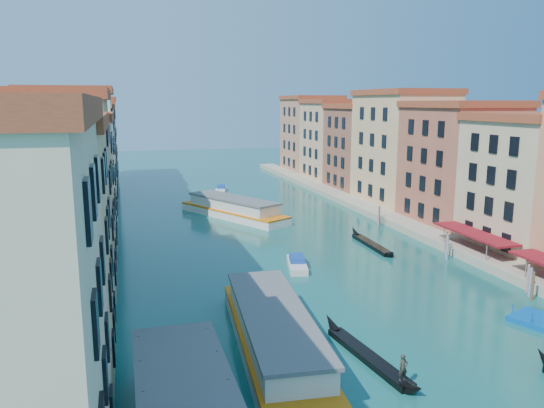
{
  "coord_description": "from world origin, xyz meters",
  "views": [
    {
      "loc": [
        -18.69,
        -14.68,
        18.76
      ],
      "look_at": [
        -1.27,
        46.93,
        6.45
      ],
      "focal_mm": 35.0,
      "sensor_mm": 36.0,
      "label": 1
    }
  ],
  "objects": [
    {
      "name": "motorboat_far",
      "position": [
        1.17,
        95.83,
        0.51
      ],
      "size": [
        3.45,
        6.65,
        1.32
      ],
      "rotation": [
        0.0,
        0.0,
        -0.24
      ],
      "color": "white",
      "rests_on": "ground"
    },
    {
      "name": "vaporetto_near",
      "position": [
        -8.34,
        21.41,
        1.53
      ],
      "size": [
        7.15,
        23.14,
        3.39
      ],
      "rotation": [
        0.0,
        0.0,
        -0.09
      ],
      "color": "silver",
      "rests_on": "ground"
    },
    {
      "name": "mooring_poles_right",
      "position": [
        19.1,
        28.8,
        1.3
      ],
      "size": [
        1.44,
        54.24,
        3.2
      ],
      "color": "brown",
      "rests_on": "ground"
    },
    {
      "name": "motorboat_mid",
      "position": [
        0.04,
        40.97,
        0.5
      ],
      "size": [
        3.34,
        6.54,
        1.3
      ],
      "rotation": [
        0.0,
        0.0,
        -0.23
      ],
      "color": "silver",
      "rests_on": "ground"
    },
    {
      "name": "right_bank_palazzos",
      "position": [
        30.0,
        65.0,
        9.75
      ],
      "size": [
        12.8,
        128.4,
        21.0
      ],
      "color": "#9B3731",
      "rests_on": "ground"
    },
    {
      "name": "gondola_fore",
      "position": [
        -1.97,
        18.37,
        0.44
      ],
      "size": [
        2.65,
        12.97,
        2.59
      ],
      "rotation": [
        0.0,
        0.0,
        0.13
      ],
      "color": "black",
      "rests_on": "ground"
    },
    {
      "name": "quay",
      "position": [
        22.0,
        65.0,
        0.5
      ],
      "size": [
        4.0,
        140.0,
        1.0
      ],
      "primitive_type": "cube",
      "color": "#ACA48B",
      "rests_on": "ground"
    },
    {
      "name": "vaporetto_far",
      "position": [
        -1.51,
        69.73,
        1.49
      ],
      "size": [
        14.96,
        21.93,
        3.3
      ],
      "rotation": [
        0.0,
        0.0,
        0.49
      ],
      "color": "white",
      "rests_on": "ground"
    },
    {
      "name": "gondola_far",
      "position": [
        12.44,
        47.24,
        0.38
      ],
      "size": [
        1.42,
        13.24,
        1.88
      ],
      "rotation": [
        0.0,
        0.0,
        -0.02
      ],
      "color": "black",
      "rests_on": "ground"
    },
    {
      "name": "left_bank_palazzos",
      "position": [
        -26.0,
        64.68,
        9.71
      ],
      "size": [
        12.8,
        128.4,
        21.0
      ],
      "color": "beige",
      "rests_on": "ground"
    }
  ]
}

